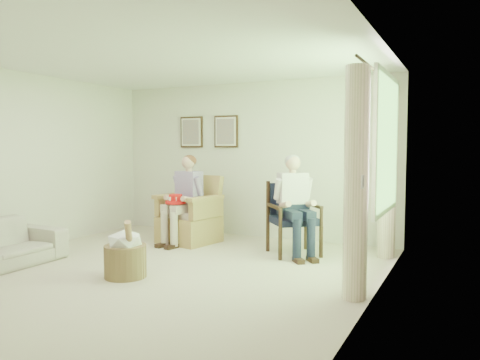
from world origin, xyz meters
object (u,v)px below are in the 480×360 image
at_px(person_dark, 292,198).
at_px(wicker_armchair, 190,221).
at_px(red_hat, 176,200).
at_px(person_wicker, 185,193).
at_px(hatbox, 125,254).
at_px(wood_armchair, 296,215).

bearing_deg(person_dark, wicker_armchair, 134.28).
height_order(wicker_armchair, red_hat, wicker_armchair).
height_order(person_wicker, person_dark, person_dark).
xyz_separation_m(person_wicker, person_dark, (1.77, -0.03, 0.01)).
distance_m(person_wicker, hatbox, 2.03).
distance_m(person_wicker, red_hat, 0.23).
bearing_deg(person_dark, hatbox, -166.01).
height_order(wicker_armchair, person_dark, person_dark).
relative_size(person_wicker, person_dark, 0.99).
xyz_separation_m(wood_armchair, hatbox, (-1.36, -2.06, -0.27)).
bearing_deg(hatbox, red_hat, 105.00).
xyz_separation_m(wicker_armchair, hatbox, (0.41, -2.06, -0.06)).
height_order(wood_armchair, red_hat, wood_armchair).
bearing_deg(person_wicker, wicker_armchair, 100.46).
bearing_deg(wood_armchair, hatbox, -163.78).
relative_size(wood_armchair, person_dark, 0.72).
relative_size(wicker_armchair, person_dark, 0.77).
bearing_deg(person_dark, wood_armchair, 49.61).
bearing_deg(person_dark, person_wicker, 138.80).
bearing_deg(hatbox, person_dark, 54.38).
distance_m(wood_armchair, person_dark, 0.31).
bearing_deg(wicker_armchair, wood_armchair, 10.44).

